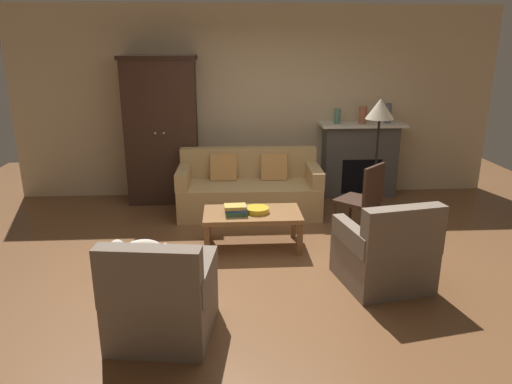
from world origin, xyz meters
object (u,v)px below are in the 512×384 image
Objects in this scene: armchair_near_left at (161,301)px; dog at (139,251)px; armchair_near_right at (385,255)px; fruit_bowl at (257,210)px; couch at (249,190)px; armoire at (162,130)px; fireplace at (359,159)px; floor_lamp at (380,116)px; side_chair_wooden at (364,196)px; coffee_table at (252,217)px; book_stack at (236,210)px; mantel_vase_jade at (337,116)px; mantel_vase_terracotta at (363,115)px; mantel_vase_slate at (388,113)px.

dog is (-0.37, 1.12, -0.07)m from armchair_near_left.
fruit_bowl is at bearing 140.01° from armchair_near_right.
dog is (-1.20, -1.77, -0.07)m from couch.
fireplace is at bearing 1.51° from armoire.
fruit_bowl reaches higher than dog.
floor_lamp is at bearing 27.25° from dog.
armoire is 1.32× the size of floor_lamp.
armchair_near_left is 0.98× the size of side_chair_wooden.
side_chair_wooden is (1.35, 0.24, 0.15)m from coffee_table.
armoire reaches higher than coffee_table.
fireplace is 2.75m from book_stack.
mantel_vase_jade reaches higher than side_chair_wooden.
couch is at bearing -27.42° from armoire.
armoire is 3.04m from floor_lamp.
book_stack is at bearing -128.66° from mantel_vase_jade.
mantel_vase_terracotta is at bearing 54.60° from armchair_near_left.
couch is 2.20× the size of armchair_near_left.
floor_lamp is at bearing -94.03° from mantel_vase_terracotta.
mantel_vase_jade is at bearing 107.27° from floor_lamp.
couch is at bearing -161.67° from mantel_vase_slate.
fireplace is at bearing 177.30° from mantel_vase_slate.
mantel_vase_slate reaches higher than side_chair_wooden.
book_stack is 0.29× the size of side_chair_wooden.
fruit_bowl is (1.26, -1.83, -0.60)m from armoire.
mantel_vase_slate is (2.31, 1.94, 0.79)m from book_stack.
mantel_vase_terracotta is at bearing 48.15° from fruit_bowl.
couch is 2.41m from mantel_vase_slate.
mantel_vase_jade is 0.14× the size of floor_lamp.
mantel_vase_terracotta reaches higher than couch.
fireplace is 4.31× the size of mantel_vase_slate.
mantel_vase_slate is 0.33× the size of armchair_near_left.
fruit_bowl is at bearing -12.14° from coffee_table.
side_chair_wooden is at bearing -103.40° from fireplace.
side_chair_wooden is 0.57× the size of floor_lamp.
armchair_near_right reaches higher than book_stack.
fruit_bowl is 0.30× the size of side_chair_wooden.
armchair_near_left is at bearing -137.79° from side_chair_wooden.
armoire reaches higher than floor_lamp.
dog is (-2.92, -2.49, -0.32)m from fireplace.
side_chair_wooden is (1.30, 0.25, 0.06)m from fruit_bowl.
fruit_bowl is at bearing -137.65° from mantel_vase_slate.
couch is 2.14m from dog.
fruit_bowl is 1.24× the size of mantel_vase_jade.
book_stack is (-0.19, -0.06, 0.11)m from coffee_table.
mantel_vase_jade is (1.31, 1.89, 0.78)m from fruit_bowl.
armoire is 3.71× the size of dog.
floor_lamp is 3.40m from dog.
armchair_near_right is 1.00× the size of side_chair_wooden.
side_chair_wooden is at bearing 18.25° from dog.
mantel_vase_terracotta is (2.95, 0.06, 0.19)m from armoire.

